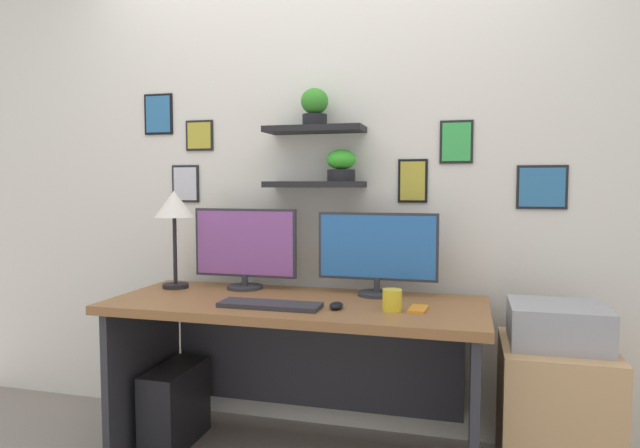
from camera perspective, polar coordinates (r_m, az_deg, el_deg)
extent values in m
cube|color=silver|center=(2.89, 0.09, 5.61)|extent=(4.40, 0.04, 2.70)
cube|color=black|center=(2.77, -0.55, 4.10)|extent=(0.49, 0.20, 0.03)
cube|color=black|center=(2.79, -0.55, 9.71)|extent=(0.49, 0.20, 0.03)
cylinder|color=black|center=(2.79, -0.55, 10.62)|extent=(0.12, 0.12, 0.06)
ellipsoid|color=#358B28|center=(2.81, -0.56, 12.52)|extent=(0.14, 0.14, 0.13)
cylinder|color=black|center=(2.74, 2.19, 5.01)|extent=(0.14, 0.14, 0.06)
ellipsoid|color=green|center=(2.74, 2.20, 6.65)|extent=(0.15, 0.15, 0.10)
cube|color=black|center=(2.79, 21.86, 3.53)|extent=(0.23, 0.02, 0.21)
cube|color=teal|center=(2.78, 21.88, 3.53)|extent=(0.20, 0.00, 0.18)
cube|color=black|center=(2.78, 9.53, 4.39)|extent=(0.14, 0.02, 0.21)
cube|color=gold|center=(2.77, 9.51, 4.39)|extent=(0.12, 0.00, 0.19)
cube|color=black|center=(2.78, 13.86, 8.20)|extent=(0.16, 0.02, 0.21)
cube|color=green|center=(2.77, 13.86, 8.21)|extent=(0.13, 0.00, 0.18)
cube|color=black|center=(3.26, -16.25, 10.78)|extent=(0.17, 0.02, 0.22)
cube|color=teal|center=(3.25, -16.33, 10.79)|extent=(0.15, 0.00, 0.20)
cube|color=black|center=(3.16, -13.64, 4.04)|extent=(0.16, 0.02, 0.20)
cube|color=silver|center=(3.15, -13.71, 4.04)|extent=(0.14, 0.00, 0.18)
cube|color=black|center=(3.13, -12.26, 8.88)|extent=(0.16, 0.02, 0.16)
cube|color=gold|center=(3.12, -12.34, 8.89)|extent=(0.14, 0.00, 0.14)
cube|color=brown|center=(2.53, -2.51, -8.33)|extent=(1.69, 0.68, 0.04)
cube|color=#2D2D33|center=(2.95, -17.61, -14.23)|extent=(0.04, 0.62, 0.71)
cube|color=#2D2D33|center=(2.53, 15.56, -17.38)|extent=(0.04, 0.62, 0.71)
cube|color=#2D2D33|center=(2.89, -0.65, -13.68)|extent=(1.49, 0.02, 0.50)
cylinder|color=#2D2D33|center=(2.83, -7.74, -6.45)|extent=(0.18, 0.18, 0.02)
cylinder|color=#2D2D33|center=(2.82, -7.74, -5.73)|extent=(0.03, 0.03, 0.06)
cube|color=#2D2D33|center=(2.81, -7.70, -1.92)|extent=(0.53, 0.02, 0.34)
cube|color=#8C4C99|center=(2.79, -7.80, -1.95)|extent=(0.51, 0.00, 0.32)
cylinder|color=#2D2D33|center=(2.65, 5.86, -7.16)|extent=(0.18, 0.18, 0.02)
cylinder|color=#2D2D33|center=(2.64, 5.87, -6.26)|extent=(0.03, 0.03, 0.07)
cube|color=#2D2D33|center=(2.62, 5.93, -2.31)|extent=(0.57, 0.02, 0.32)
cube|color=#2866B2|center=(2.61, 5.89, -2.34)|extent=(0.54, 0.00, 0.29)
cube|color=#2D2D33|center=(2.40, -5.16, -8.29)|extent=(0.44, 0.14, 0.02)
ellipsoid|color=black|center=(2.35, 1.69, -8.39)|extent=(0.06, 0.09, 0.03)
cylinder|color=black|center=(2.92, -14.63, -6.17)|extent=(0.13, 0.13, 0.02)
cylinder|color=black|center=(2.90, -14.70, -2.66)|extent=(0.02, 0.02, 0.34)
cone|color=white|center=(2.88, -14.78, 2.01)|extent=(0.20, 0.20, 0.13)
cube|color=orange|center=(2.37, 10.06, -8.59)|extent=(0.08, 0.15, 0.01)
cylinder|color=yellow|center=(2.34, 7.44, -7.77)|extent=(0.08, 0.08, 0.09)
cube|color=tan|center=(2.63, 23.00, -17.81)|extent=(0.44, 0.50, 0.61)
cube|color=#9E9EA3|center=(2.52, 23.25, -9.50)|extent=(0.38, 0.34, 0.17)
cube|color=black|center=(2.94, -14.66, -17.59)|extent=(0.18, 0.40, 0.38)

